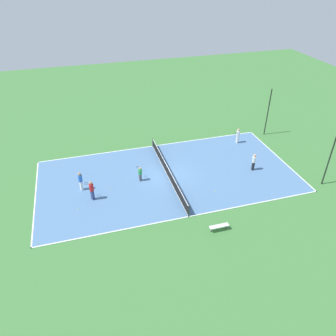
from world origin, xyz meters
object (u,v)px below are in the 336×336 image
Objects in this scene: player_far_green at (140,173)px; tennis_ball_far_baseline at (79,209)px; tennis_net at (168,171)px; tennis_ball_left_sideline at (111,189)px; player_near_blue at (80,180)px; player_coach_red at (92,189)px; bench at (219,226)px; tennis_ball_right_alley at (38,243)px; fence_post_back_right at (330,158)px; fence_post_back_left at (268,112)px; player_near_white at (238,135)px; player_far_white at (254,161)px; tennis_ball_midcourt at (215,191)px.

player_far_green reaches higher than tennis_ball_far_baseline.
player_far_green is (-0.00, -2.64, 0.31)m from tennis_net.
player_near_blue is at bearing -106.00° from tennis_ball_left_sideline.
tennis_net is 7.29m from player_coach_red.
player_far_green reaches higher than bench.
tennis_ball_right_alley is 24.64m from fence_post_back_right.
tennis_ball_right_alley is at bearing 117.90° from player_far_green.
fence_post_back_left is at bearing 180.00° from fence_post_back_right.
player_far_white reaches higher than player_near_white.
player_coach_red is 4.74m from player_far_green.
player_far_white is at bearing 46.09° from bench.
tennis_net is 7.74× the size of bench.
tennis_ball_far_baseline is (1.28, -16.49, -0.96)m from player_far_white.
player_near_blue reaches higher than player_far_white.
fence_post_back_right is (5.16, 20.99, 1.66)m from player_near_blue.
player_far_white reaches higher than tennis_net.
bench is 11.40m from tennis_ball_far_baseline.
player_coach_red is at bearing 104.62° from player_far_green.
tennis_net is 4.82m from tennis_ball_midcourt.
tennis_ball_right_alley is at bearing 169.82° from bench.
tennis_ball_left_sideline is (-0.94, 1.64, -1.03)m from player_coach_red.
player_coach_red is 0.34× the size of fence_post_back_left.
player_coach_red is at bearing -4.21° from player_near_white.
player_far_green reaches higher than tennis_ball_right_alley.
bench is at bearing 79.82° from tennis_ball_right_alley.
tennis_ball_right_alley and tennis_ball_left_sideline have the same top height.
tennis_ball_right_alley is (2.18, -14.73, 0.00)m from tennis_ball_midcourt.
player_far_white is 20.07m from tennis_ball_right_alley.
player_near_white is 18.74m from tennis_ball_far_baseline.
fence_post_back_left reaches higher than player_far_green.
fence_post_back_right is at bearing 83.23° from tennis_ball_far_baseline.
player_coach_red is at bearing -76.09° from player_far_white.
tennis_ball_far_baseline is 0.01× the size of fence_post_back_left.
player_near_blue is at bearing -90.48° from tennis_net.
fence_post_back_left is at bearing 155.05° from player_far_white.
tennis_ball_right_alley is at bearing -49.88° from tennis_ball_left_sideline.
tennis_net reaches higher than tennis_ball_far_baseline.
tennis_ball_far_baseline is 3.46m from tennis_ball_left_sideline.
bench is at bearing 34.79° from player_near_white.
tennis_ball_midcourt is at bearing -125.21° from player_far_green.
fence_post_back_left is at bearing 77.37° from player_near_blue.
tennis_ball_far_baseline is 4.37m from tennis_ball_right_alley.
player_near_blue is at bearing -10.17° from player_near_white.
tennis_net is 2.66m from player_far_green.
player_coach_red is 0.34× the size of fence_post_back_right.
player_coach_red is 1.08× the size of player_near_white.
tennis_net reaches higher than tennis_ball_right_alley.
player_far_green is at bearing -4.30° from player_near_white.
player_near_white is 10.16m from fence_post_back_right.
player_coach_red is 1.28× the size of player_far_green.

